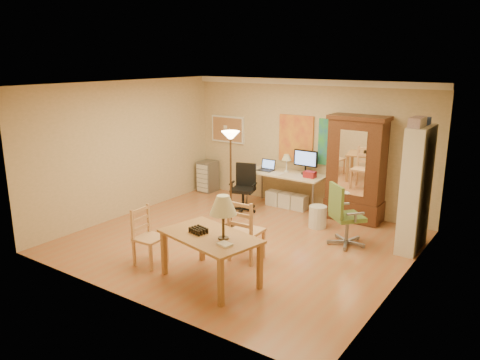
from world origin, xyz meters
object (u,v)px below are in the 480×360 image
Objects in this scene: dining_table at (215,227)px; office_chair_green at (345,229)px; armoire at (356,176)px; bookshelf at (416,190)px; office_chair_black at (244,198)px; computer_desk at (288,187)px.

dining_table is 2.62m from office_chair_green.
armoire is 1.60m from bookshelf.
office_chair_black is 2.35m from armoire.
office_chair_green is at bearing -74.91° from armoire.
bookshelf reaches higher than office_chair_green.
dining_table is 0.75× the size of bookshelf.
office_chair_green is (2.48, -0.57, 0.03)m from office_chair_black.
armoire is (0.61, 3.70, 0.06)m from dining_table.
office_chair_green is (0.97, 2.38, -0.55)m from dining_table.
dining_table is 1.44× the size of office_chair_green.
bookshelf reaches higher than office_chair_black.
office_chair_black is at bearing -135.13° from computer_desk.
office_chair_black is 0.91× the size of office_chair_green.
computer_desk is at bearing 145.47° from office_chair_green.
bookshelf is at bearing -15.53° from computer_desk.
armoire is at bearing 3.18° from computer_desk.
dining_table is 3.73m from computer_desk.
bookshelf is (3.47, -0.10, 0.77)m from office_chair_black.
office_chair_black is at bearing -160.43° from armoire.
bookshelf reaches higher than computer_desk.
dining_table is at bearing -112.15° from office_chair_green.
bookshelf is (1.34, -0.86, 0.13)m from armoire.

